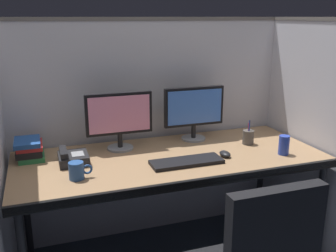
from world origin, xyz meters
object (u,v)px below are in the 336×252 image
object	(u,v)px
pen_cup	(248,137)
book_stack	(29,149)
keyboard_main	(187,162)
monitor_right	(194,110)
desk_phone	(72,158)
computer_mouse	(225,154)
coffee_mug	(77,171)
monitor_left	(119,117)
soda_can	(284,145)
desk	(171,164)

from	to	relation	value
pen_cup	book_stack	size ratio (longest dim) A/B	0.79
keyboard_main	book_stack	bearing A→B (deg)	155.95
book_stack	monitor_right	bearing A→B (deg)	1.22
monitor_right	desk_phone	world-z (taller)	monitor_right
monitor_right	computer_mouse	xyz separation A→B (m)	(0.05, -0.38, -0.20)
computer_mouse	coffee_mug	bearing A→B (deg)	-177.00
keyboard_main	pen_cup	xyz separation A→B (m)	(0.53, 0.20, 0.04)
monitor_left	keyboard_main	xyz separation A→B (m)	(0.32, -0.38, -0.20)
keyboard_main	desk_phone	xyz separation A→B (m)	(-0.64, 0.23, 0.02)
monitor_left	soda_can	xyz separation A→B (m)	(0.95, -0.43, -0.15)
soda_can	desk_phone	distance (m)	1.30
monitor_right	keyboard_main	bearing A→B (deg)	-117.72
computer_mouse	soda_can	distance (m)	0.38
keyboard_main	pen_cup	distance (m)	0.57
monitor_left	book_stack	distance (m)	0.58
keyboard_main	pen_cup	bearing A→B (deg)	20.73
monitor_left	book_stack	world-z (taller)	monitor_left
keyboard_main	pen_cup	size ratio (longest dim) A/B	2.54
monitor_right	coffee_mug	world-z (taller)	monitor_right
computer_mouse	desk_phone	bearing A→B (deg)	167.87
computer_mouse	coffee_mug	distance (m)	0.90
desk	soda_can	world-z (taller)	soda_can
pen_cup	book_stack	world-z (taller)	pen_cup
computer_mouse	monitor_right	bearing A→B (deg)	97.71
monitor_right	book_stack	bearing A→B (deg)	-178.78
monitor_left	coffee_mug	distance (m)	0.54
soda_can	desk_phone	world-z (taller)	soda_can
monitor_right	desk	bearing A→B (deg)	-134.07
monitor_left	coffee_mug	xyz separation A→B (m)	(-0.32, -0.40, -0.17)
monitor_right	coffee_mug	bearing A→B (deg)	-153.28
pen_cup	keyboard_main	bearing A→B (deg)	-159.27
computer_mouse	book_stack	xyz separation A→B (m)	(-1.14, 0.36, 0.04)
monitor_right	soda_can	size ratio (longest dim) A/B	3.52
monitor_left	computer_mouse	world-z (taller)	monitor_left
computer_mouse	pen_cup	size ratio (longest dim) A/B	0.57
desk	book_stack	world-z (taller)	book_stack
desk	computer_mouse	bearing A→B (deg)	-19.19
desk	monitor_left	distance (m)	0.45
monitor_right	soda_can	xyz separation A→B (m)	(0.42, -0.46, -0.15)
monitor_right	soda_can	world-z (taller)	monitor_right
desk	pen_cup	bearing A→B (deg)	5.85
pen_cup	desk_phone	size ratio (longest dim) A/B	0.89
monitor_left	book_stack	xyz separation A→B (m)	(-0.56, 0.01, -0.16)
monitor_left	desk_phone	xyz separation A→B (m)	(-0.32, -0.16, -0.18)
book_stack	soda_can	bearing A→B (deg)	-16.31
keyboard_main	coffee_mug	xyz separation A→B (m)	(-0.63, -0.02, 0.04)
monitor_left	book_stack	size ratio (longest dim) A/B	2.00
monitor_right	coffee_mug	distance (m)	0.97
pen_cup	soda_can	bearing A→B (deg)	-67.21
soda_can	book_stack	bearing A→B (deg)	163.69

